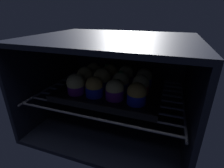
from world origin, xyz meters
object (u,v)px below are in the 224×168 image
at_px(muffin_row0_col3, 137,94).
at_px(muffin_row1_col0, 85,77).
at_px(muffin_row1_col2, 121,82).
at_px(muffin_row2_col1, 110,73).
at_px(muffin_row1_col1, 102,79).
at_px(muffin_row2_col3, 144,78).
at_px(muffin_row0_col1, 94,87).
at_px(muffin_row0_col2, 115,90).
at_px(muffin_row2_col2, 126,75).
at_px(baking_tray, 112,90).
at_px(muffin_row1_col3, 141,85).
at_px(muffin_row2_col0, 94,72).
at_px(muffin_row0_col0, 76,85).

height_order(muffin_row0_col3, muffin_row1_col0, muffin_row1_col0).
relative_size(muffin_row1_col0, muffin_row1_col2, 0.97).
distance_m(muffin_row1_col0, muffin_row2_col1, 0.11).
distance_m(muffin_row1_col1, muffin_row2_col3, 0.17).
xyz_separation_m(muffin_row0_col1, muffin_row0_col2, (0.08, 0.00, -0.00)).
bearing_deg(muffin_row1_col2, muffin_row2_col2, 90.60).
height_order(baking_tray, muffin_row1_col3, muffin_row1_col3).
xyz_separation_m(muffin_row1_col1, muffin_row2_col2, (0.08, 0.08, -0.00)).
relative_size(muffin_row1_col0, muffin_row2_col0, 1.04).
bearing_deg(muffin_row1_col3, muffin_row1_col1, 179.32).
height_order(muffin_row2_col0, muffin_row2_col2, muffin_row2_col2).
xyz_separation_m(muffin_row0_col0, muffin_row1_col0, (-0.00, 0.08, 0.00)).
xyz_separation_m(muffin_row0_col2, muffin_row1_col2, (0.00, 0.07, 0.00)).
bearing_deg(muffin_row1_col3, muffin_row2_col0, 161.41).
bearing_deg(muffin_row0_col0, muffin_row0_col2, 2.27).
height_order(muffin_row0_col2, muffin_row2_col3, muffin_row2_col3).
bearing_deg(muffin_row1_col3, muffin_row1_col0, 179.03).
relative_size(baking_tray, muffin_row0_col2, 5.36).
bearing_deg(muffin_row1_col0, muffin_row1_col3, -0.97).
distance_m(baking_tray, muffin_row1_col0, 0.13).
height_order(baking_tray, muffin_row2_col1, muffin_row2_col1).
bearing_deg(muffin_row1_col1, muffin_row2_col3, 25.36).
relative_size(muffin_row2_col0, muffin_row2_col2, 0.98).
bearing_deg(muffin_row2_col0, muffin_row0_col0, -90.22).
relative_size(muffin_row0_col0, muffin_row2_col3, 1.02).
bearing_deg(muffin_row1_col0, muffin_row0_col1, -44.80).
bearing_deg(muffin_row2_col1, muffin_row0_col3, -45.76).
distance_m(muffin_row1_col2, muffin_row2_col1, 0.11).
bearing_deg(muffin_row2_col3, muffin_row2_col1, 179.24).
bearing_deg(muffin_row2_col2, muffin_row1_col3, -44.88).
relative_size(muffin_row0_col3, muffin_row2_col1, 0.90).
distance_m(muffin_row1_col0, muffin_row2_col2, 0.17).
height_order(muffin_row0_col2, muffin_row2_col1, muffin_row2_col1).
xyz_separation_m(baking_tray, muffin_row1_col0, (-0.12, 0.00, 0.04)).
bearing_deg(muffin_row0_col1, baking_tray, 62.19).
distance_m(muffin_row2_col0, muffin_row2_col3, 0.23).
xyz_separation_m(muffin_row0_col2, muffin_row2_col0, (-0.15, 0.15, 0.00)).
xyz_separation_m(muffin_row1_col0, muffin_row2_col0, (0.01, 0.07, -0.00)).
bearing_deg(muffin_row0_col3, muffin_row1_col3, 91.27).
bearing_deg(muffin_row1_col0, muffin_row2_col1, 41.58).
relative_size(muffin_row0_col2, muffin_row2_col3, 0.97).
bearing_deg(muffin_row0_col2, baking_tray, 116.30).
bearing_deg(muffin_row1_col2, muffin_row2_col1, 133.08).
xyz_separation_m(baking_tray, muffin_row0_col1, (-0.04, -0.08, 0.04)).
relative_size(muffin_row0_col2, muffin_row1_col0, 0.91).
xyz_separation_m(muffin_row1_col1, muffin_row1_col2, (0.08, -0.00, -0.00)).
bearing_deg(muffin_row2_col1, muffin_row1_col1, -93.81).
relative_size(baking_tray, muffin_row0_col1, 5.23).
distance_m(baking_tray, muffin_row0_col1, 0.09).
height_order(muffin_row0_col1, muffin_row0_col3, same).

